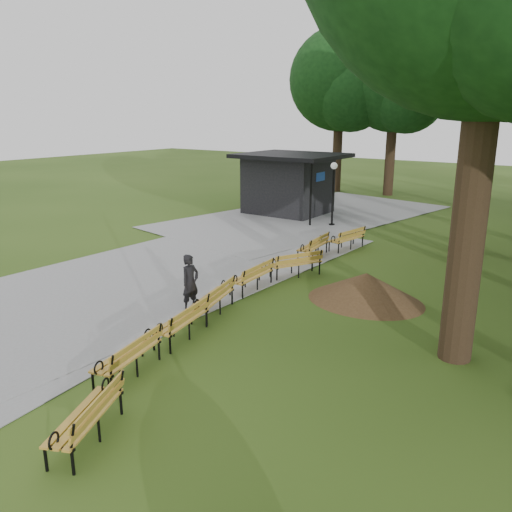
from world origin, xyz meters
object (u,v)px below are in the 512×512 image
Objects in this scene: kiosk at (288,184)px; bench_3 at (212,298)px; dirt_mound at (366,287)px; lawn_tree_2 at (485,16)px; bench_1 at (127,355)px; bench_5 at (295,263)px; bench_2 at (181,321)px; bench_0 at (85,417)px; bench_7 at (346,239)px; bench_6 at (313,246)px; lamp_post at (333,180)px; person at (190,283)px; bench_4 at (251,276)px.

bench_3 is (6.12, -13.50, -1.16)m from kiosk.
lawn_tree_2 is (0.78, 7.02, 8.03)m from dirt_mound.
bench_1 is 7.77m from bench_5.
bench_3 is at bearing 178.94° from bench_1.
bench_5 is (-0.34, 5.78, 0.00)m from bench_2.
bench_0 is 17.81m from lawn_tree_2.
bench_1 and bench_5 have the same top height.
bench_0 and bench_7 have the same top height.
bench_1 and bench_3 have the same top height.
bench_2 and bench_3 have the same top height.
bench_6 is (-0.58, 6.46, 0.00)m from bench_3.
bench_7 is at bearing -40.91° from kiosk.
bench_2 and bench_5 have the same top height.
bench_3 is at bearing -177.05° from bench_2.
bench_6 is at bearing -51.81° from kiosk.
lamp_post reaches higher than bench_3.
bench_3 is at bearing -77.58° from lamp_post.
bench_1 is (-2.16, -6.91, 0.02)m from dirt_mound.
bench_6 is at bearing 167.20° from bench_0.
bench_6 is at bearing -6.02° from bench_7.
bench_5 is (6.20, -9.38, -1.16)m from kiosk.
lawn_tree_2 is (4.30, 3.87, 8.00)m from bench_6.
lamp_post is 0.25× the size of lawn_tree_2.
bench_5 is 0.16× the size of lawn_tree_2.
bench_5 and bench_6 have the same top height.
bench_0 is at bearing -96.42° from lawn_tree_2.
bench_2 is 1.00× the size of bench_7.
kiosk is at bearing 155.95° from lamp_post.
person is at bearing -135.79° from dirt_mound.
person is at bearing -112.52° from lawn_tree_2.
bench_4 and bench_7 have the same top height.
lamp_post is 18.11m from bench_0.
bench_7 is at bearing 163.68° from bench_0.
bench_4 and bench_5 have the same top height.
bench_1 and bench_7 have the same top height.
person is at bearing -68.09° from kiosk.
bench_5 is 10.76m from lawn_tree_2.
lamp_post is 1.59× the size of bench_1.
bench_4 is at bearing 16.09° from bench_5.
person reaches higher than bench_4.
bench_0 is at bearing -96.48° from dirt_mound.
lawn_tree_2 reaches higher than person.
kiosk is at bearing -167.97° from bench_2.
bench_2 is at bearing 11.99° from bench_7.
bench_5 is at bearing 11.37° from bench_7.
lamp_post is 6.12m from bench_6.
bench_2 and bench_7 have the same top height.
kiosk reaches higher than lamp_post.
kiosk reaches higher than bench_0.
kiosk is 2.69× the size of bench_1.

